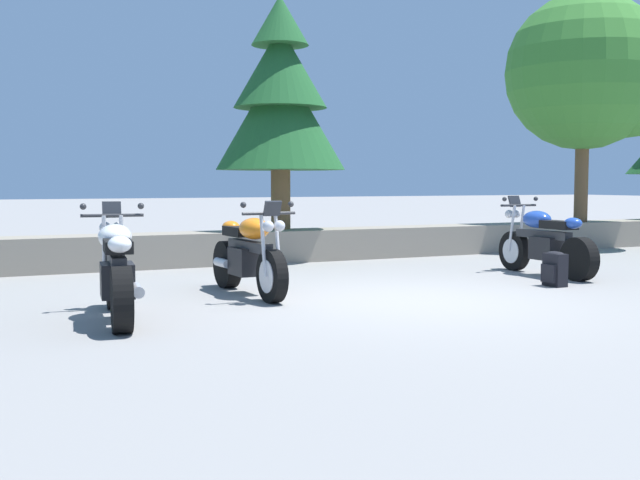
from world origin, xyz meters
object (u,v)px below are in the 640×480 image
Objects in this scene: rider_backpack at (555,268)px; leafy_tree_mid_right at (593,75)px; motorcycle_blue_far_right at (544,243)px; pine_tree_mid_left at (280,97)px; motorcycle_orange_centre at (249,256)px; motorcycle_white_near_left at (117,272)px.

leafy_tree_mid_right is at bearing 41.93° from rider_backpack.
rider_backpack is (-0.72, -1.03, -0.24)m from motorcycle_blue_far_right.
leafy_tree_mid_right is (4.18, 3.37, 3.14)m from motorcycle_blue_far_right.
motorcycle_blue_far_right is at bearing -54.84° from pine_tree_mid_left.
motorcycle_orange_centre is 1.00× the size of motorcycle_blue_far_right.
pine_tree_mid_left is at bearing 52.48° from motorcycle_white_near_left.
pine_tree_mid_left reaches higher than motorcycle_blue_far_right.
motorcycle_orange_centre is at bearing -117.22° from pine_tree_mid_left.
rider_backpack is (3.97, -0.98, -0.24)m from motorcycle_orange_centre.
motorcycle_orange_centre is 4.69m from motorcycle_blue_far_right.
motorcycle_orange_centre is 0.43× the size of leafy_tree_mid_right.
leafy_tree_mid_right reaches higher than pine_tree_mid_left.
pine_tree_mid_left reaches higher than rider_backpack.
motorcycle_blue_far_right is at bearing -141.13° from leafy_tree_mid_right.
motorcycle_white_near_left is 0.43× the size of leafy_tree_mid_right.
rider_backpack is 5.87m from pine_tree_mid_left.
motorcycle_orange_centre is 10.01m from leafy_tree_mid_right.
pine_tree_mid_left is (-1.98, 4.85, 2.65)m from rider_backpack.
motorcycle_blue_far_right is at bearing 9.56° from motorcycle_white_near_left.
motorcycle_orange_centre and motorcycle_blue_far_right have the same top height.
motorcycle_white_near_left is 6.56m from motorcycle_blue_far_right.
pine_tree_mid_left is at bearing 176.20° from leafy_tree_mid_right.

